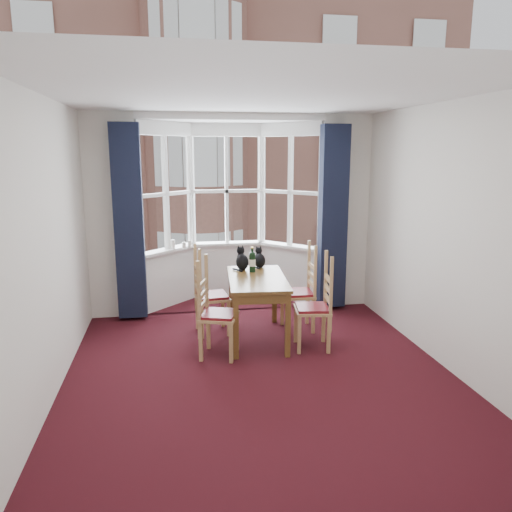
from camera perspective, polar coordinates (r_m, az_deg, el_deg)
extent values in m
plane|color=black|center=(5.32, 0.54, -13.54)|extent=(4.50, 4.50, 0.00)
plane|color=white|center=(4.83, 0.61, 18.00)|extent=(4.50, 4.50, 0.00)
plane|color=silver|center=(4.94, -22.88, 0.62)|extent=(0.00, 4.50, 4.50)
plane|color=silver|center=(5.60, 21.18, 1.98)|extent=(0.00, 4.50, 4.50)
plane|color=silver|center=(2.77, 8.96, -6.98)|extent=(4.00, 0.00, 4.00)
cube|color=silver|center=(7.08, -16.09, 4.26)|extent=(0.70, 0.12, 2.80)
cube|color=silver|center=(7.47, 10.03, 4.92)|extent=(0.70, 0.12, 2.80)
cube|color=#161B31|center=(6.89, -14.32, 3.73)|extent=(0.38, 0.22, 2.60)
cube|color=#161B31|center=(7.23, 8.77, 4.34)|extent=(0.38, 0.22, 2.60)
cube|color=brown|center=(6.05, 0.12, -2.64)|extent=(0.78, 1.32, 0.04)
cube|color=brown|center=(5.59, -2.32, -8.12)|extent=(0.06, 0.06, 0.75)
cube|color=brown|center=(6.71, -2.83, -4.68)|extent=(0.06, 0.06, 0.75)
cube|color=brown|center=(5.65, 3.65, -7.92)|extent=(0.06, 0.06, 0.75)
cube|color=brown|center=(6.75, 2.13, -4.56)|extent=(0.06, 0.06, 0.75)
cube|color=tan|center=(5.65, -4.25, -6.78)|extent=(0.51, 0.52, 0.06)
cube|color=maroon|center=(5.64, -4.25, -6.63)|extent=(0.46, 0.47, 0.03)
cube|color=tan|center=(6.36, -5.01, -4.62)|extent=(0.44, 0.46, 0.06)
cube|color=maroon|center=(6.36, -5.02, -4.49)|extent=(0.40, 0.42, 0.03)
cube|color=tan|center=(5.90, 6.45, -6.02)|extent=(0.45, 0.47, 0.06)
cube|color=maroon|center=(5.89, 6.45, -5.88)|extent=(0.41, 0.42, 0.03)
cube|color=tan|center=(6.49, 4.79, -4.29)|extent=(0.42, 0.44, 0.06)
cube|color=maroon|center=(6.48, 4.79, -4.17)|extent=(0.38, 0.40, 0.03)
ellipsoid|color=black|center=(6.41, -1.59, -0.71)|extent=(0.19, 0.23, 0.21)
sphere|color=black|center=(6.45, -1.77, 0.60)|extent=(0.11, 0.11, 0.10)
cone|color=black|center=(6.44, -2.02, 1.03)|extent=(0.04, 0.04, 0.05)
cone|color=black|center=(6.45, -1.54, 1.05)|extent=(0.04, 0.04, 0.05)
ellipsoid|color=black|center=(6.55, 0.43, -0.54)|extent=(0.15, 0.19, 0.19)
sphere|color=black|center=(6.59, 0.31, 0.62)|extent=(0.09, 0.09, 0.09)
cone|color=black|center=(6.57, 0.10, 0.99)|extent=(0.03, 0.03, 0.04)
cone|color=black|center=(6.58, 0.53, 1.01)|extent=(0.03, 0.03, 0.04)
cylinder|color=black|center=(6.30, -0.42, -0.80)|extent=(0.08, 0.08, 0.23)
sphere|color=black|center=(6.28, -0.43, 0.17)|extent=(0.07, 0.07, 0.07)
cylinder|color=black|center=(6.27, -0.43, 0.56)|extent=(0.03, 0.03, 0.10)
cylinder|color=gold|center=(6.26, -0.43, 0.95)|extent=(0.03, 0.03, 0.02)
cylinder|color=silver|center=(6.30, -0.42, -0.75)|extent=(0.08, 0.08, 0.09)
cylinder|color=white|center=(7.45, -9.47, 1.32)|extent=(0.06, 0.06, 0.13)
cylinder|color=white|center=(7.49, -8.24, 1.24)|extent=(0.06, 0.06, 0.09)
cylinder|color=white|center=(7.51, -7.59, 1.36)|extent=(0.05, 0.05, 0.11)
plane|color=#333335|center=(37.91, -8.17, -0.79)|extent=(80.00, 80.00, 0.00)
cube|color=#8F594A|center=(19.04, -7.17, 7.98)|extent=(18.00, 6.00, 14.00)
cylinder|color=#8F594A|center=(16.05, -6.66, 7.27)|extent=(3.20, 3.20, 14.00)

